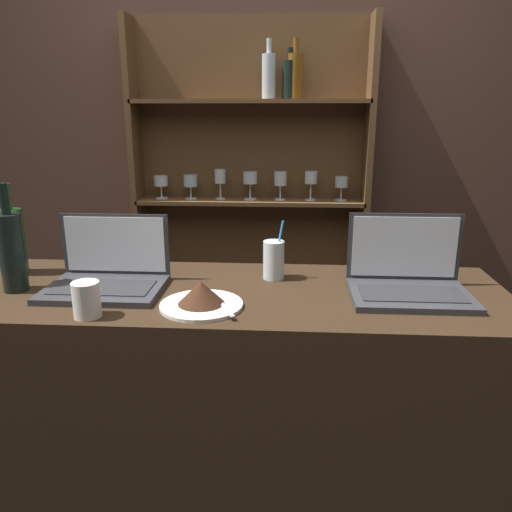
{
  "coord_description": "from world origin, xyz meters",
  "views": [
    {
      "loc": [
        0.17,
        -1.11,
        1.52
      ],
      "look_at": [
        0.08,
        0.31,
        1.11
      ],
      "focal_mm": 35.0,
      "sensor_mm": 36.0,
      "label": 1
    }
  ],
  "objects_px": {
    "laptop_near": "(108,274)",
    "laptop_far": "(408,279)",
    "wine_bottle_dark": "(11,251)",
    "coffee_cup": "(87,300)",
    "wine_bottle_green": "(12,240)",
    "cake_plate": "(201,297)",
    "water_glass": "(274,260)"
  },
  "relations": [
    {
      "from": "wine_bottle_green",
      "to": "water_glass",
      "type": "bearing_deg",
      "value": -0.08
    },
    {
      "from": "cake_plate",
      "to": "wine_bottle_green",
      "type": "relative_size",
      "value": 0.77
    },
    {
      "from": "wine_bottle_green",
      "to": "wine_bottle_dark",
      "type": "relative_size",
      "value": 0.92
    },
    {
      "from": "laptop_near",
      "to": "water_glass",
      "type": "distance_m",
      "value": 0.51
    },
    {
      "from": "laptop_near",
      "to": "laptop_far",
      "type": "distance_m",
      "value": 0.89
    },
    {
      "from": "wine_bottle_dark",
      "to": "coffee_cup",
      "type": "relative_size",
      "value": 3.38
    },
    {
      "from": "laptop_near",
      "to": "wine_bottle_green",
      "type": "bearing_deg",
      "value": 160.97
    },
    {
      "from": "laptop_far",
      "to": "coffee_cup",
      "type": "distance_m",
      "value": 0.9
    },
    {
      "from": "laptop_far",
      "to": "water_glass",
      "type": "xyz_separation_m",
      "value": [
        -0.39,
        0.11,
        0.02
      ]
    },
    {
      "from": "water_glass",
      "to": "cake_plate",
      "type": "bearing_deg",
      "value": -126.41
    },
    {
      "from": "laptop_far",
      "to": "water_glass",
      "type": "bearing_deg",
      "value": 163.84
    },
    {
      "from": "wine_bottle_dark",
      "to": "coffee_cup",
      "type": "distance_m",
      "value": 0.35
    },
    {
      "from": "water_glass",
      "to": "wine_bottle_dark",
      "type": "relative_size",
      "value": 0.59
    },
    {
      "from": "laptop_near",
      "to": "coffee_cup",
      "type": "xyz_separation_m",
      "value": [
        0.02,
        -0.22,
        0.0
      ]
    },
    {
      "from": "cake_plate",
      "to": "water_glass",
      "type": "distance_m",
      "value": 0.32
    },
    {
      "from": "laptop_near",
      "to": "cake_plate",
      "type": "relative_size",
      "value": 1.49
    },
    {
      "from": "wine_bottle_green",
      "to": "coffee_cup",
      "type": "relative_size",
      "value": 3.11
    },
    {
      "from": "laptop_near",
      "to": "laptop_far",
      "type": "bearing_deg",
      "value": 0.44
    },
    {
      "from": "laptop_near",
      "to": "coffee_cup",
      "type": "bearing_deg",
      "value": -84.03
    },
    {
      "from": "laptop_far",
      "to": "wine_bottle_dark",
      "type": "bearing_deg",
      "value": -177.72
    },
    {
      "from": "laptop_far",
      "to": "cake_plate",
      "type": "height_order",
      "value": "laptop_far"
    },
    {
      "from": "wine_bottle_dark",
      "to": "laptop_far",
      "type": "bearing_deg",
      "value": 2.28
    },
    {
      "from": "wine_bottle_green",
      "to": "coffee_cup",
      "type": "distance_m",
      "value": 0.51
    },
    {
      "from": "laptop_near",
      "to": "cake_plate",
      "type": "bearing_deg",
      "value": -23.71
    },
    {
      "from": "water_glass",
      "to": "wine_bottle_green",
      "type": "distance_m",
      "value": 0.85
    },
    {
      "from": "water_glass",
      "to": "laptop_near",
      "type": "bearing_deg",
      "value": -166.25
    },
    {
      "from": "water_glass",
      "to": "wine_bottle_dark",
      "type": "xyz_separation_m",
      "value": [
        -0.76,
        -0.16,
        0.06
      ]
    },
    {
      "from": "wine_bottle_green",
      "to": "coffee_cup",
      "type": "xyz_separation_m",
      "value": [
        0.38,
        -0.34,
        -0.07
      ]
    },
    {
      "from": "cake_plate",
      "to": "wine_bottle_dark",
      "type": "xyz_separation_m",
      "value": [
        -0.57,
        0.1,
        0.09
      ]
    },
    {
      "from": "cake_plate",
      "to": "coffee_cup",
      "type": "bearing_deg",
      "value": -163.17
    },
    {
      "from": "wine_bottle_green",
      "to": "wine_bottle_dark",
      "type": "xyz_separation_m",
      "value": [
        0.09,
        -0.16,
        0.01
      ]
    },
    {
      "from": "laptop_near",
      "to": "coffee_cup",
      "type": "height_order",
      "value": "laptop_near"
    }
  ]
}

